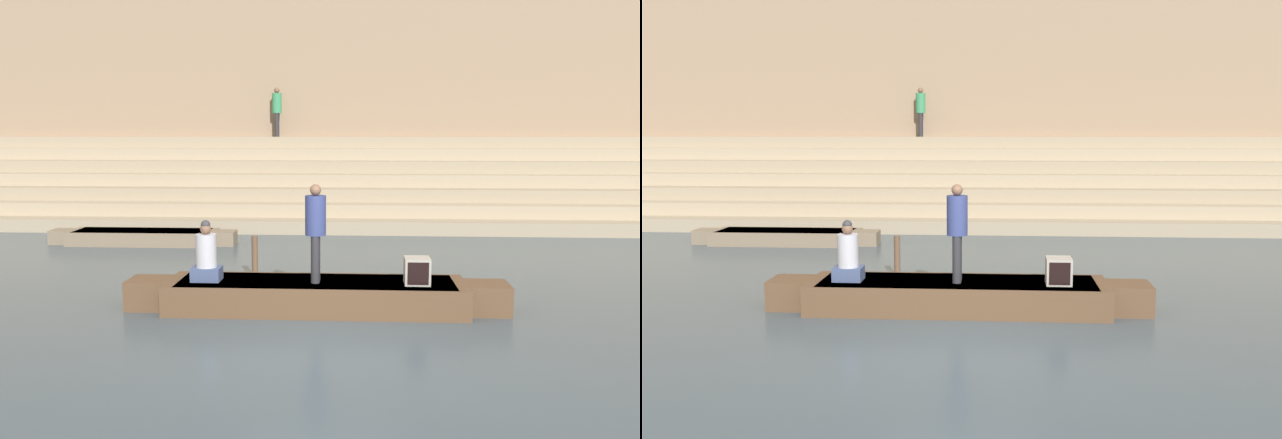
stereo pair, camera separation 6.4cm
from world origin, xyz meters
TOP-DOWN VIEW (x-y plane):
  - ground_plane at (0.00, 0.00)m, footprint 120.00×120.00m
  - ghat_steps at (0.00, 12.97)m, footprint 36.00×5.33m
  - back_wall at (0.00, 15.47)m, footprint 34.20×1.28m
  - rowboat_main at (-0.17, 1.64)m, footprint 6.55×1.38m
  - person_standing at (-0.18, 1.60)m, footprint 0.35×0.35m
  - person_rowing at (-2.06, 1.57)m, footprint 0.50×0.39m
  - tv_set at (1.54, 1.52)m, footprint 0.43×0.43m
  - moored_boat_shore at (-5.32, 7.79)m, footprint 5.12×1.11m
  - mooring_post at (-1.58, 3.78)m, footprint 0.13×0.13m
  - person_on_steps at (-2.44, 14.50)m, footprint 0.35×0.35m

SIDE VIEW (x-z plane):
  - ground_plane at x=0.00m, z-range 0.00..0.00m
  - moored_boat_shore at x=-5.32m, z-range 0.01..0.40m
  - rowboat_main at x=-0.17m, z-range 0.02..0.53m
  - mooring_post at x=-1.58m, z-range 0.00..0.93m
  - tv_set at x=1.54m, z-range 0.51..0.96m
  - person_rowing at x=-2.06m, z-range 0.40..1.45m
  - ghat_steps at x=0.00m, z-range -0.41..2.48m
  - person_standing at x=-0.18m, z-range 0.64..2.31m
  - person_on_steps at x=-2.44m, z-range 3.03..4.83m
  - back_wall at x=0.00m, z-range -0.03..9.35m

